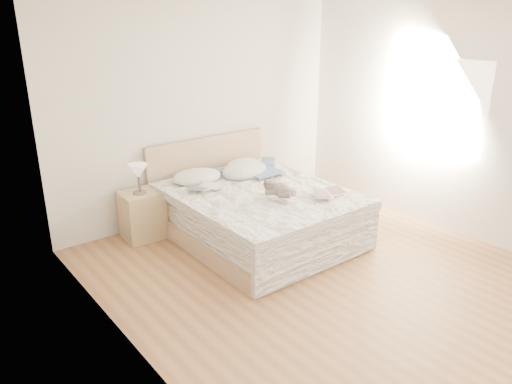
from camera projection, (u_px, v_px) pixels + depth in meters
floor at (328, 277)px, 4.99m from camera, size 4.00×4.50×0.00m
wall_back at (203, 109)px, 6.18m from camera, size 4.00×0.02×2.70m
wall_left at (129, 193)px, 3.37m from camera, size 0.02×4.50×2.70m
wall_right at (458, 118)px, 5.67m from camera, size 0.02×4.50×2.70m
window at (435, 106)px, 5.85m from camera, size 0.02×1.30×1.10m
bed at (255, 212)px, 5.76m from camera, size 1.72×2.14×1.00m
nightstand at (143, 215)px, 5.76m from camera, size 0.47×0.42×0.56m
table_lamp at (138, 173)px, 5.54m from camera, size 0.24×0.24×0.34m
pillow_left at (197, 177)px, 5.92m from camera, size 0.66×0.51×0.18m
pillow_middle at (244, 170)px, 6.16m from camera, size 0.75×0.62×0.20m
pillow_right at (243, 166)px, 6.33m from camera, size 0.70×0.63×0.17m
blouse at (257, 169)px, 6.23m from camera, size 0.66×0.70×0.03m
photo_book at (205, 188)px, 5.60m from camera, size 0.43×0.39×0.03m
childrens_book at (329, 193)px, 5.43m from camera, size 0.48×0.42×0.03m
teddy_bear at (281, 195)px, 5.31m from camera, size 0.31×0.38×0.17m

